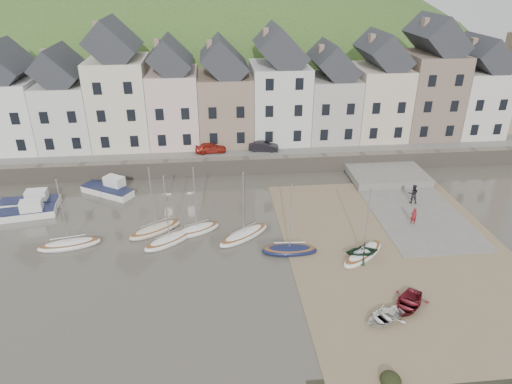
{
  "coord_description": "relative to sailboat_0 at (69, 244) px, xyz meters",
  "views": [
    {
      "loc": [
        -3.6,
        -30.02,
        20.78
      ],
      "look_at": [
        0.0,
        6.0,
        3.0
      ],
      "focal_mm": 32.42,
      "sensor_mm": 36.0,
      "label": 1
    }
  ],
  "objects": [
    {
      "name": "motorboat_0",
      "position": [
        -5.44,
        7.71,
        0.32
      ],
      "size": [
        5.53,
        2.1,
        1.7
      ],
      "color": "white",
      "rests_on": "ground"
    },
    {
      "name": "person_dark",
      "position": [
        31.04,
        4.62,
        0.81
      ],
      "size": [
        1.08,
        0.94,
        1.89
      ],
      "primitive_type": "imported",
      "rotation": [
        0.0,
        0.0,
        2.86
      ],
      "color": "black",
      "rests_on": "slipway"
    },
    {
      "name": "hillside",
      "position": [
        10.64,
        56.6,
        -18.25
      ],
      "size": [
        134.4,
        84.0,
        84.0
      ],
      "color": "#355321",
      "rests_on": "ground"
    },
    {
      "name": "quay_street",
      "position": [
        15.64,
        17.1,
        1.29
      ],
      "size": [
        70.0,
        7.0,
        0.1
      ],
      "primitive_type": "cube",
      "color": "slate",
      "rests_on": "quay_land"
    },
    {
      "name": "beach",
      "position": [
        26.64,
        -3.4,
        -0.23
      ],
      "size": [
        18.0,
        26.0,
        0.06
      ],
      "primitive_type": "cube",
      "color": "#7D6A4C",
      "rests_on": "ground"
    },
    {
      "name": "car_left",
      "position": [
        11.8,
        16.1,
        1.93
      ],
      "size": [
        3.58,
        1.69,
        1.19
      ],
      "primitive_type": "imported",
      "rotation": [
        0.0,
        0.0,
        1.65
      ],
      "color": "#9F2117",
      "rests_on": "quay_street"
    },
    {
      "name": "ground",
      "position": [
        15.64,
        -3.4,
        -0.26
      ],
      "size": [
        160.0,
        160.0,
        0.0
      ],
      "primitive_type": "plane",
      "color": "#433F34",
      "rests_on": "ground"
    },
    {
      "name": "person_red",
      "position": [
        29.44,
        0.65,
        0.65
      ],
      "size": [
        0.59,
        0.41,
        1.57
      ],
      "primitive_type": "imported",
      "rotation": [
        0.0,
        0.0,
        3.09
      ],
      "color": "maroon",
      "rests_on": "slipway"
    },
    {
      "name": "sailboat_3",
      "position": [
        10.37,
        1.31,
        0.0
      ],
      "size": [
        4.4,
        3.16,
        6.32
      ],
      "color": "white",
      "rests_on": "ground"
    },
    {
      "name": "townhouse_terrace",
      "position": [
        17.4,
        20.6,
        7.06
      ],
      "size": [
        61.05,
        8.0,
        13.93
      ],
      "color": "white",
      "rests_on": "quay_land"
    },
    {
      "name": "motorboat_1",
      "position": [
        -5.19,
        5.55,
        0.32
      ],
      "size": [
        5.54,
        2.6,
        1.7
      ],
      "color": "white",
      "rests_on": "ground"
    },
    {
      "name": "motorboat_2",
      "position": [
        1.45,
        9.76,
        0.32
      ],
      "size": [
        5.61,
        4.41,
        1.7
      ],
      "color": "white",
      "rests_on": "ground"
    },
    {
      "name": "rowboat_white",
      "position": [
        22.58,
        -11.12,
        0.1
      ],
      "size": [
        3.5,
        3.09,
        0.6
      ],
      "primitive_type": "imported",
      "rotation": [
        0.0,
        0.0,
        -1.14
      ],
      "color": "white",
      "rests_on": "beach"
    },
    {
      "name": "sailboat_5",
      "position": [
        17.81,
        -2.63,
        0.0
      ],
      "size": [
        4.59,
        1.79,
        6.32
      ],
      "color": "#12183A",
      "rests_on": "ground"
    },
    {
      "name": "seawall",
      "position": [
        15.64,
        13.6,
        0.64
      ],
      "size": [
        70.0,
        1.2,
        1.8
      ],
      "primitive_type": "cube",
      "color": "slate",
      "rests_on": "ground"
    },
    {
      "name": "sailboat_4",
      "position": [
        14.35,
        0.03,
        -0.0
      ],
      "size": [
        5.07,
        4.34,
        6.32
      ],
      "color": "white",
      "rests_on": "ground"
    },
    {
      "name": "slipway",
      "position": [
        30.64,
        4.6,
        -0.2
      ],
      "size": [
        8.0,
        18.0,
        0.12
      ],
      "primitive_type": "cube",
      "color": "slate",
      "rests_on": "ground"
    },
    {
      "name": "sailboat_2",
      "position": [
        6.78,
        1.69,
        0.0
      ],
      "size": [
        4.92,
        3.94,
        6.32
      ],
      "color": "beige",
      "rests_on": "ground"
    },
    {
      "name": "sailboat_1",
      "position": [
        8.12,
        -0.14,
        0.0
      ],
      "size": [
        4.7,
        4.03,
        6.32
      ],
      "color": "white",
      "rests_on": "ground"
    },
    {
      "name": "sailboat_0",
      "position": [
        0.0,
        0.0,
        0.0
      ],
      "size": [
        5.19,
        2.47,
        6.32
      ],
      "color": "white",
      "rests_on": "ground"
    },
    {
      "name": "car_right",
      "position": [
        17.87,
        16.1,
        1.9
      ],
      "size": [
        3.56,
        1.78,
        1.12
      ],
      "primitive_type": "imported",
      "rotation": [
        0.0,
        0.0,
        1.39
      ],
      "color": "black",
      "rests_on": "quay_street"
    },
    {
      "name": "sailboat_6",
      "position": [
        23.54,
        -3.74,
        -0.0
      ],
      "size": [
        4.76,
        4.39,
        6.32
      ],
      "color": "white",
      "rests_on": "ground"
    },
    {
      "name": "rowboat_green",
      "position": [
        23.32,
        -4.02,
        0.48
      ],
      "size": [
        2.68,
        2.34,
        1.37
      ],
      "primitive_type": "imported",
      "rotation": [
        0.0,
        0.0,
        -1.53
      ],
      "color": "#15301F",
      "rests_on": "beach"
    },
    {
      "name": "quay_land",
      "position": [
        15.64,
        28.6,
        0.49
      ],
      "size": [
        90.0,
        30.0,
        1.5
      ],
      "primitive_type": "cube",
      "color": "#355321",
      "rests_on": "ground"
    },
    {
      "name": "rowboat_red",
      "position": [
        24.68,
        -9.99,
        0.13
      ],
      "size": [
        3.81,
        3.94,
        0.67
      ],
      "primitive_type": "imported",
      "rotation": [
        0.0,
        0.0,
        -0.69
      ],
      "color": "maroon",
      "rests_on": "beach"
    }
  ]
}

